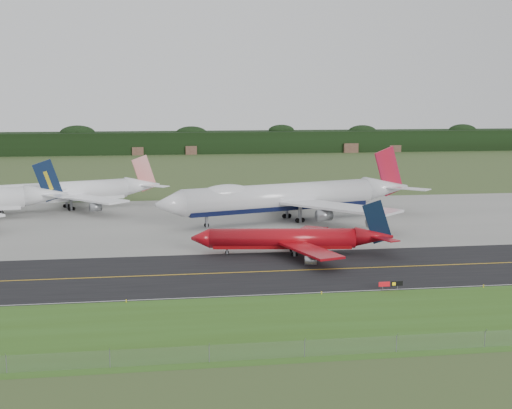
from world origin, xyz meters
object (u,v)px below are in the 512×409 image
object	(u,v)px
taxiway_sign	(391,284)
jet_red_737	(293,239)
jet_ba_747	(288,197)
jet_star_tail	(68,192)

from	to	relation	value
taxiway_sign	jet_red_737	bearing A→B (deg)	110.17
jet_ba_747	jet_red_737	bearing A→B (deg)	-99.34
jet_ba_747	jet_star_tail	size ratio (longest dim) A/B	1.32
jet_red_737	jet_star_tail	world-z (taller)	jet_star_tail
jet_red_737	jet_star_tail	bearing A→B (deg)	128.15
jet_red_737	taxiway_sign	world-z (taller)	jet_red_737
jet_ba_747	jet_star_tail	world-z (taller)	jet_ba_747
jet_star_tail	taxiway_sign	size ratio (longest dim) A/B	12.92
jet_ba_747	jet_red_737	world-z (taller)	jet_ba_747
jet_star_tail	jet_ba_747	bearing A→B (deg)	-25.64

